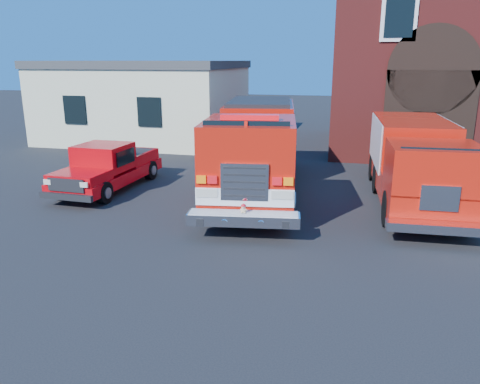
% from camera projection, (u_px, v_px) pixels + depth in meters
% --- Properties ---
extents(ground, '(100.00, 100.00, 0.00)m').
position_uv_depth(ground, '(251.00, 226.00, 12.80)').
color(ground, black).
rests_on(ground, ground).
extents(parking_stripe_mid, '(0.12, 3.00, 0.01)m').
position_uv_depth(parking_stripe_mid, '(475.00, 201.00, 15.02)').
color(parking_stripe_mid, yellow).
rests_on(parking_stripe_mid, ground).
extents(parking_stripe_far, '(0.12, 3.00, 0.01)m').
position_uv_depth(parking_stripe_far, '(457.00, 179.00, 17.82)').
color(parking_stripe_far, yellow).
rests_on(parking_stripe_far, ground).
extents(side_building, '(10.20, 8.20, 4.35)m').
position_uv_depth(side_building, '(147.00, 100.00, 26.44)').
color(side_building, beige).
rests_on(side_building, ground).
extents(fire_engine, '(4.03, 9.85, 2.95)m').
position_uv_depth(fire_engine, '(256.00, 147.00, 15.96)').
color(fire_engine, black).
rests_on(fire_engine, ground).
extents(pickup_truck, '(1.93, 5.03, 1.63)m').
position_uv_depth(pickup_truck, '(108.00, 167.00, 16.31)').
color(pickup_truck, black).
rests_on(pickup_truck, ground).
extents(secondary_truck, '(2.75, 7.75, 2.48)m').
position_uv_depth(secondary_truck, '(415.00, 160.00, 14.70)').
color(secondary_truck, black).
rests_on(secondary_truck, ground).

